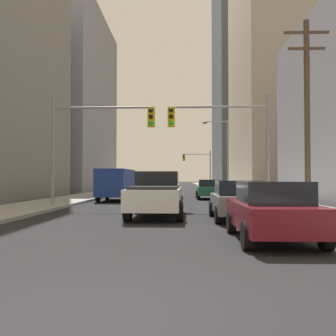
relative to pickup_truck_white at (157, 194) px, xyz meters
name	(u,v)px	position (x,y,z in m)	size (l,w,h in m)	color
ground_plane	(78,323)	(-0.13, -11.81, -0.93)	(400.00, 400.00, 0.00)	black
sidewalk_left	(123,189)	(-7.08, 38.19, -0.86)	(3.68, 160.00, 0.15)	#9E9E99
sidewalk_right	(222,189)	(6.83, 38.19, -0.86)	(3.68, 160.00, 0.15)	#9E9E99
pickup_truck_white	(157,194)	(0.00, 0.00, 0.00)	(2.20, 5.45, 1.90)	white
cargo_van_blue	(116,183)	(-3.64, 11.52, 0.35)	(2.16, 5.27, 2.26)	navy
sedan_maroon	(272,211)	(3.34, -6.13, -0.16)	(1.95, 4.20, 1.52)	maroon
sedan_grey	(237,200)	(3.18, -1.13, -0.16)	(1.95, 4.22, 1.52)	slate
sedan_green	(209,189)	(3.21, 14.18, -0.16)	(1.95, 4.24, 1.52)	#195938
traffic_signal_near_left	(98,131)	(-3.41, 4.32, 3.19)	(5.56, 0.44, 6.00)	gray
traffic_signal_near_right	(223,131)	(3.24, 4.32, 3.18)	(5.37, 0.44, 6.00)	gray
traffic_signal_far_right	(198,163)	(3.71, 43.65, 3.14)	(4.36, 0.44, 6.00)	gray
utility_pole_right	(307,110)	(7.20, 2.91, 4.04)	(2.20, 0.28, 9.39)	brown
street_lamp_right	(223,149)	(5.26, 22.49, 3.63)	(2.64, 0.32, 7.50)	gray
building_left_mid_office	(52,103)	(-16.92, 36.91, 11.25)	(14.34, 22.34, 24.37)	#93939E
building_right_mid_block	(297,72)	(17.92, 39.82, 16.10)	(17.21, 21.62, 34.06)	#B7A893
building_right_far_highrise	(248,40)	(18.04, 80.14, 35.45)	(16.25, 26.32, 72.77)	#4C515B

